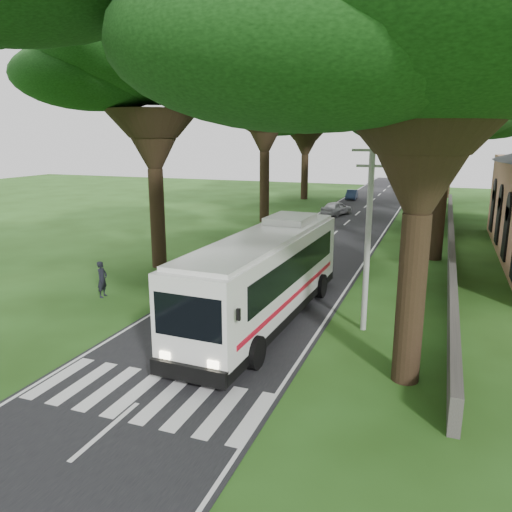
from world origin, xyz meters
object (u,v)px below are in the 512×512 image
Objects in this scene: coach_bus at (266,275)px; distant_car_b at (352,195)px; pole_far at (420,170)px; pole_mid at (406,186)px; distant_car_c at (405,187)px; distant_car_a at (336,208)px; pedestrian at (102,279)px; pole_near at (368,232)px.

distant_car_b is at bearing 97.24° from coach_bus.
distant_car_b is at bearing 155.87° from pole_far.
pole_far is at bearing 90.00° from pole_mid.
pole_far is at bearing 83.45° from distant_car_c.
pole_far reaches higher than distant_car_a.
pedestrian reaches higher than distant_car_b.
distant_car_a is (-7.39, 30.18, -3.45)m from pole_near.
pole_far is 12.76m from distant_car_a.
distant_car_c is at bearing 92.63° from pole_near.
pole_far is (0.00, 40.00, 0.00)m from pole_near.
pole_near is 54.61m from distant_car_c.
distant_car_a is 30.91m from pedestrian.
pole_mid is at bearing 90.00° from pole_near.
pole_far reaches higher than distant_car_b.
pole_mid and pole_far have the same top height.
coach_bus is at bearing -88.94° from distant_car_b.
distant_car_b is 0.71× the size of distant_car_c.
coach_bus is 7.18× the size of pedestrian.
distant_car_c is at bearing 57.95° from distant_car_b.
distant_car_a is at bearing 98.00° from coach_bus.
distant_car_c is at bearing -16.95° from pedestrian.
pole_far is 40.76m from coach_bus.
distant_car_c is 2.70× the size of pedestrian.
distant_car_c is (-2.50, 34.45, -3.43)m from pole_mid.
pedestrian is at bearing 97.94° from distant_car_a.
pole_near is at bearing 8.77° from coach_bus.
distant_car_b is at bearing -68.10° from distant_car_a.
pedestrian is (-5.63, -30.40, 0.19)m from distant_car_a.
pole_near is 1.00× the size of pole_far.
pole_near is at bearing 76.26° from distant_car_c.
pole_near and pole_mid have the same top height.
coach_bus is (-4.20, -40.49, -2.09)m from pole_far.
distant_car_b is (-8.21, 3.68, -3.56)m from pole_far.
distant_car_c is (1.70, 54.94, -1.34)m from coach_bus.
distant_car_b is 12.19m from distant_car_c.
pole_mid is at bearing -38.84° from pedestrian.
coach_bus reaches higher than distant_car_b.
pole_mid is 2.25× the size of distant_car_b.
pole_near is 44.58m from distant_car_b.
pole_near reaches higher than distant_car_c.
pole_near is 31.26m from distant_car_a.
pole_far is 1.95× the size of distant_car_a.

